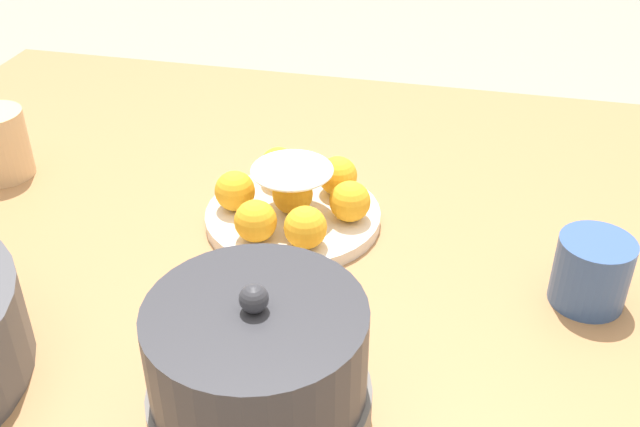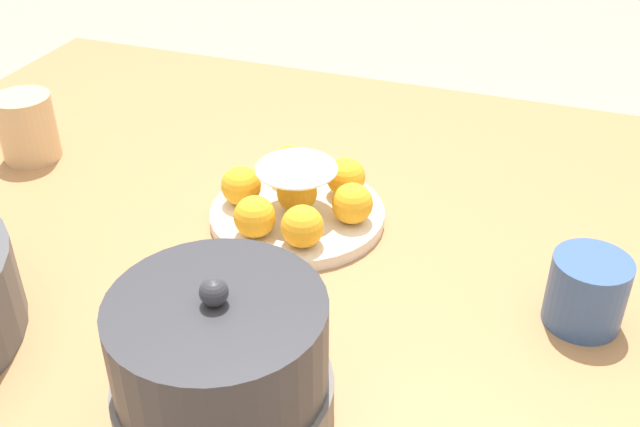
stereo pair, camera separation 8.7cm
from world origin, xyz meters
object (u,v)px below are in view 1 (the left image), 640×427
object	(u,v)px
dining_table	(347,318)
cake_plate	(293,202)
cup_far	(592,271)
warming_pot	(258,370)

from	to	relation	value
dining_table	cake_plate	distance (m)	0.16
cake_plate	cup_far	size ratio (longest dim) A/B	2.74
dining_table	cup_far	world-z (taller)	cup_far
cup_far	warming_pot	xyz separation A→B (m)	(0.29, 0.24, 0.02)
cake_plate	warming_pot	world-z (taller)	warming_pot
dining_table	warming_pot	xyz separation A→B (m)	(0.03, 0.25, 0.15)
cake_plate	warming_pot	bearing A→B (deg)	99.48
cup_far	warming_pot	bearing A→B (deg)	39.36
cup_far	dining_table	bearing A→B (deg)	-1.97
warming_pot	cake_plate	bearing A→B (deg)	-80.52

